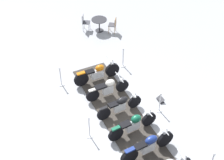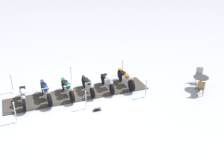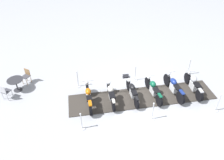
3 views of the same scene
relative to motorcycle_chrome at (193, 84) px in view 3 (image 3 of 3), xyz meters
The scene contains 18 objects.
ground_plane 2.99m from the motorcycle_chrome, 157.93° to the left, with size 80.00×80.00×0.00m, color #A8AAB2.
display_platform 2.98m from the motorcycle_chrome, 157.93° to the left, with size 8.08×1.66×0.05m, color #38332D.
motorcycle_chrome is the anchor object (origin of this frame).
motorcycle_navy 1.18m from the motorcycle_chrome, 157.49° to the left, with size 0.95×2.24×1.03m.
motorcycle_forest 2.36m from the motorcycle_chrome, 157.25° to the left, with size 0.97×2.14×0.95m.
motorcycle_black 3.53m from the motorcycle_chrome, 157.18° to the left, with size 0.91×2.02×0.90m.
motorcycle_cream 4.71m from the motorcycle_chrome, 157.37° to the left, with size 1.04×1.96×0.91m.
motorcycle_copper 5.88m from the motorcycle_chrome, 157.39° to the left, with size 1.08×2.17×1.02m.
stanchion_right_front 1.68m from the motorcycle_chrome, 50.29° to the left, with size 0.29×0.29×1.12m.
stanchion_right_mid 3.35m from the motorcycle_chrome, 128.85° to the left, with size 0.29×0.29×1.04m.
stanchion_left_front 1.73m from the motorcycle_chrome, 96.05° to the right, with size 0.30×0.30×1.09m.
stanchion_left_mid 3.38m from the motorcycle_chrome, behind, with size 0.31×0.31×1.09m.
stanchion_left_rear 6.59m from the motorcycle_chrome, behind, with size 0.30×0.30×1.01m.
stanchion_right_rear 6.58m from the motorcycle_chrome, 143.30° to the left, with size 0.31×0.31×1.08m.
info_placard 3.97m from the motorcycle_chrome, 127.43° to the left, with size 0.45×0.34×0.18m.
cafe_table 10.01m from the motorcycle_chrome, 146.73° to the left, with size 0.87×0.87×0.75m.
cafe_chair_near_table 9.67m from the motorcycle_chrome, 142.38° to the left, with size 0.55×0.55×0.90m.
cafe_chair_across_table 10.34m from the motorcycle_chrome, 150.98° to the left, with size 0.56×0.56×0.98m.
Camera 3 is at (-6.32, -6.75, 8.07)m, focal length 35.04 mm.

